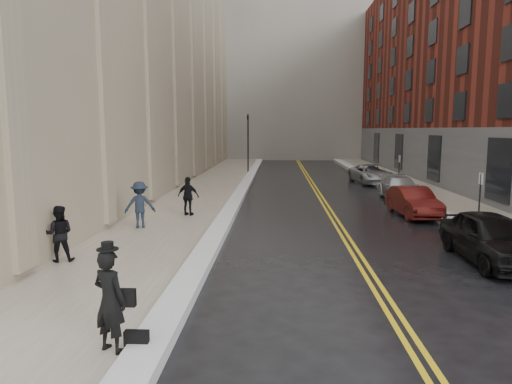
# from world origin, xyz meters

# --- Properties ---
(ground) EXTENTS (160.00, 160.00, 0.00)m
(ground) POSITION_xyz_m (0.00, 0.00, 0.00)
(ground) COLOR black
(ground) RESTS_ON ground
(sidewalk_left) EXTENTS (4.00, 64.00, 0.15)m
(sidewalk_left) POSITION_xyz_m (-4.50, 16.00, 0.07)
(sidewalk_left) COLOR gray
(sidewalk_left) RESTS_ON ground
(sidewalk_right) EXTENTS (3.00, 64.00, 0.15)m
(sidewalk_right) POSITION_xyz_m (9.00, 16.00, 0.07)
(sidewalk_right) COLOR gray
(sidewalk_right) RESTS_ON ground
(lane_stripe_a) EXTENTS (0.12, 64.00, 0.01)m
(lane_stripe_a) POSITION_xyz_m (2.38, 16.00, 0.00)
(lane_stripe_a) COLOR gold
(lane_stripe_a) RESTS_ON ground
(lane_stripe_b) EXTENTS (0.12, 64.00, 0.01)m
(lane_stripe_b) POSITION_xyz_m (2.62, 16.00, 0.00)
(lane_stripe_b) COLOR gold
(lane_stripe_b) RESTS_ON ground
(snow_ridge_left) EXTENTS (0.70, 60.80, 0.26)m
(snow_ridge_left) POSITION_xyz_m (-2.20, 16.00, 0.13)
(snow_ridge_left) COLOR silver
(snow_ridge_left) RESTS_ON ground
(snow_ridge_right) EXTENTS (0.85, 60.80, 0.30)m
(snow_ridge_right) POSITION_xyz_m (7.15, 16.00, 0.15)
(snow_ridge_right) COLOR silver
(snow_ridge_right) RESTS_ON ground
(tower_far_right) EXTENTS (22.00, 18.00, 44.00)m
(tower_far_right) POSITION_xyz_m (14.00, 66.00, 22.00)
(tower_far_right) COLOR slate
(tower_far_right) RESTS_ON ground
(traffic_signal) EXTENTS (0.18, 0.15, 5.20)m
(traffic_signal) POSITION_xyz_m (-2.60, 30.00, 3.08)
(traffic_signal) COLOR black
(traffic_signal) RESTS_ON ground
(parking_sign_near) EXTENTS (0.06, 0.35, 2.23)m
(parking_sign_near) POSITION_xyz_m (7.90, 8.00, 1.36)
(parking_sign_near) COLOR black
(parking_sign_near) RESTS_ON ground
(parking_sign_far) EXTENTS (0.06, 0.35, 2.23)m
(parking_sign_far) POSITION_xyz_m (7.90, 20.00, 1.36)
(parking_sign_far) COLOR black
(parking_sign_far) RESTS_ON ground
(car_black) EXTENTS (1.81, 4.39, 1.49)m
(car_black) POSITION_xyz_m (6.29, 3.41, 0.74)
(car_black) COLOR black
(car_black) RESTS_ON ground
(car_maroon) EXTENTS (1.68, 4.09, 1.32)m
(car_maroon) POSITION_xyz_m (6.13, 10.63, 0.66)
(car_maroon) COLOR #4C100D
(car_maroon) RESTS_ON ground
(car_silver_near) EXTENTS (1.91, 4.48, 1.29)m
(car_silver_near) POSITION_xyz_m (6.80, 15.42, 0.64)
(car_silver_near) COLOR #ADAFB5
(car_silver_near) RESTS_ON ground
(car_silver_far) EXTENTS (2.84, 5.16, 1.37)m
(car_silver_far) POSITION_xyz_m (6.80, 23.25, 0.68)
(car_silver_far) COLOR #A2A4AB
(car_silver_far) RESTS_ON ground
(pedestrian_main) EXTENTS (0.77, 0.65, 1.78)m
(pedestrian_main) POSITION_xyz_m (-2.80, -2.77, 1.04)
(pedestrian_main) COLOR black
(pedestrian_main) RESTS_ON sidewalk_left
(pedestrian_a) EXTENTS (0.92, 0.81, 1.61)m
(pedestrian_a) POSITION_xyz_m (-6.20, 2.41, 0.96)
(pedestrian_a) COLOR black
(pedestrian_a) RESTS_ON sidewalk_left
(pedestrian_b) EXTENTS (1.29, 0.95, 1.78)m
(pedestrian_b) POSITION_xyz_m (-5.25, 6.97, 1.04)
(pedestrian_b) COLOR #1A222F
(pedestrian_b) RESTS_ON sidewalk_left
(pedestrian_c) EXTENTS (1.06, 0.64, 1.69)m
(pedestrian_c) POSITION_xyz_m (-3.89, 9.56, 1.00)
(pedestrian_c) COLOR black
(pedestrian_c) RESTS_ON sidewalk_left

